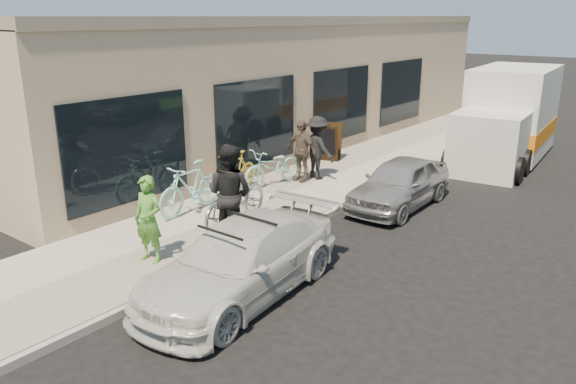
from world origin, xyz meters
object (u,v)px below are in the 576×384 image
Objects in this scene: woman_rider at (148,219)px; cruiser_bike_a at (190,187)px; bike_rack at (226,180)px; sedan_silver at (399,183)px; bystander_b at (301,151)px; moving_truck at (508,120)px; tandem_bike at (236,200)px; cruiser_bike_c at (235,172)px; bystander_a at (318,148)px; cruiser_bike_b at (273,167)px; sedan_white at (241,261)px; man_standing at (230,194)px; sandwich_board at (329,142)px.

woman_rider reaches higher than cruiser_bike_a.
sedan_silver reaches higher than bike_rack.
bystander_b is at bearing 88.64° from woman_rider.
tandem_bike is at bearing -108.40° from moving_truck.
woman_rider is at bearing -72.01° from cruiser_bike_c.
woman_rider is at bearing 108.55° from bystander_a.
bystander_b is at bearing 79.33° from cruiser_bike_a.
cruiser_bike_b reaches higher than bike_rack.
sedan_silver is 2.09× the size of cruiser_bike_c.
sedan_silver is 3.96m from tandem_bike.
sedan_silver is at bearing 85.96° from sedan_white.
woman_rider is (-1.90, -0.26, 0.33)m from sedan_white.
moving_truck is at bearing 68.42° from woman_rider.
sedan_silver is 1.56× the size of tandem_bike.
man_standing is 1.18× the size of cruiser_bike_c.
bystander_a is (-0.77, 3.88, 0.26)m from tandem_bike.
cruiser_bike_c is at bearing 115.45° from bike_rack.
woman_rider is (-1.83, -5.68, 0.35)m from sedan_silver.
sedan_silver is at bearing -176.30° from bystander_a.
moving_truck is 7.84m from cruiser_bike_b.
bystander_b is (0.41, 2.33, 0.32)m from bike_rack.
sandwich_board is at bearing -139.21° from moving_truck.
woman_rider is 1.59m from man_standing.
man_standing reaches higher than cruiser_bike_c.
tandem_bike is 2.44m from cruiser_bike_c.
bystander_a is at bearing 77.15° from cruiser_bike_a.
bystander_b reaches higher than tandem_bike.
cruiser_bike_c is (-0.30, 1.73, -0.08)m from cruiser_bike_a.
sedan_white is at bearing -3.23° from woman_rider.
tandem_bike is at bearing 129.83° from sedan_white.
bystander_a reaches higher than cruiser_bike_c.
sandwich_board is at bearing -52.71° from bystander_a.
bystander_b is at bearing -122.54° from moving_truck.
cruiser_bike_a is at bearing -85.07° from cruiser_bike_c.
tandem_bike is at bearing -89.42° from sandwich_board.
sedan_white is 2.59× the size of cruiser_bike_c.
moving_truck is 3.12× the size of cruiser_bike_a.
woman_rider is at bearing -68.47° from cruiser_bike_b.
bystander_b is (-0.97, 3.45, 0.23)m from tandem_bike.
sedan_white is (3.25, -3.01, -0.04)m from bike_rack.
cruiser_bike_b is (0.10, 1.57, 0.01)m from bike_rack.
bystander_a reaches higher than cruiser_bike_b.
bystander_b reaches higher than sedan_white.
cruiser_bike_b is (-3.48, -7.00, -0.59)m from moving_truck.
woman_rider is at bearing -75.51° from bystander_b.
man_standing is at bearing -53.33° from cruiser_bike_c.
bystander_a is 0.48m from bystander_b.
cruiser_bike_a is 1.16× the size of bystander_b.
cruiser_bike_a is 1.16× the size of cruiser_bike_c.
tandem_bike is (-2.20, -9.68, -0.51)m from moving_truck.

